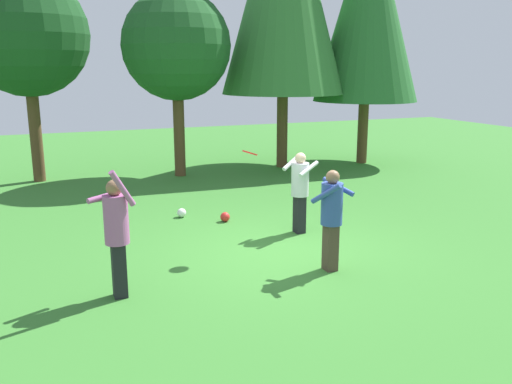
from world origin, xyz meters
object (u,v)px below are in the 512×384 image
(tree_far_right, at_px, (368,6))
(tree_left, at_px, (26,35))
(person_bystander, at_px, (332,212))
(ball_white, at_px, (182,213))
(ball_red, at_px, (225,217))
(person_catcher, at_px, (300,186))
(tree_center, at_px, (176,46))
(person_thrower, at_px, (117,228))
(frisbee, at_px, (250,153))

(tree_far_right, relative_size, tree_left, 1.42)
(person_bystander, relative_size, tree_far_right, 0.20)
(tree_far_right, bearing_deg, ball_white, -149.63)
(tree_left, bearing_deg, person_bystander, -65.29)
(ball_red, xyz_separation_m, tree_far_right, (6.64, 5.01, 4.98))
(person_catcher, relative_size, ball_white, 8.10)
(tree_far_right, xyz_separation_m, tree_left, (-10.19, 0.91, -1.07))
(tree_center, relative_size, tree_left, 0.94)
(person_thrower, height_order, frisbee, person_thrower)
(person_thrower, xyz_separation_m, person_catcher, (3.72, 1.75, -0.07))
(frisbee, height_order, ball_white, frisbee)
(person_bystander, relative_size, tree_left, 0.29)
(person_bystander, bearing_deg, person_catcher, -44.78)
(ball_white, bearing_deg, tree_center, 75.89)
(person_bystander, bearing_deg, tree_far_right, -68.00)
(frisbee, bearing_deg, tree_far_right, 45.38)
(person_bystander, relative_size, tree_center, 0.31)
(person_bystander, height_order, ball_red, person_bystander)
(person_thrower, relative_size, person_catcher, 1.18)
(tree_center, bearing_deg, tree_left, 169.32)
(ball_red, height_order, tree_far_right, tree_far_right)
(ball_white, relative_size, tree_left, 0.03)
(person_thrower, distance_m, person_catcher, 4.11)
(person_bystander, xyz_separation_m, tree_far_right, (5.97, 8.26, 4.12))
(person_thrower, relative_size, ball_red, 9.21)
(ball_red, height_order, tree_left, tree_left)
(frisbee, xyz_separation_m, tree_left, (-3.37, 7.82, 2.26))
(ball_white, relative_size, tree_center, 0.04)
(ball_white, distance_m, tree_left, 7.12)
(frisbee, bearing_deg, ball_red, 84.49)
(frisbee, xyz_separation_m, ball_red, (0.18, 1.90, -1.65))
(person_bystander, distance_m, ball_white, 4.26)
(frisbee, relative_size, tree_left, 0.05)
(frisbee, xyz_separation_m, ball_white, (-0.58, 2.57, -1.66))
(ball_white, xyz_separation_m, tree_center, (1.13, 4.51, 3.66))
(person_thrower, distance_m, ball_red, 4.09)
(person_catcher, xyz_separation_m, tree_far_right, (5.53, 6.28, 4.14))
(frisbee, relative_size, ball_white, 1.50)
(ball_red, height_order, ball_white, ball_red)
(person_catcher, distance_m, frisbee, 1.65)
(frisbee, bearing_deg, person_catcher, 26.00)
(person_thrower, height_order, ball_white, person_thrower)
(tree_far_right, bearing_deg, person_bystander, -125.89)
(person_thrower, xyz_separation_m, ball_white, (1.85, 3.69, -0.92))
(person_catcher, height_order, tree_left, tree_left)
(person_bystander, bearing_deg, person_thrower, 53.90)
(ball_red, xyz_separation_m, tree_left, (-3.56, 5.93, 3.91))
(ball_red, distance_m, tree_far_right, 9.69)
(frisbee, xyz_separation_m, tree_center, (0.55, 7.08, 2.00))
(frisbee, height_order, tree_center, tree_center)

